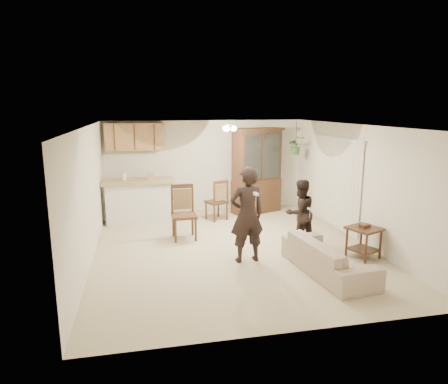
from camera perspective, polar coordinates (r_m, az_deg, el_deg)
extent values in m
plane|color=beige|center=(8.34, 1.10, -7.97)|extent=(6.50, 6.50, 0.00)
cube|color=white|center=(7.85, 1.18, 9.45)|extent=(5.50, 6.50, 0.02)
cube|color=silver|center=(11.15, -2.62, 3.75)|extent=(5.50, 0.02, 2.50)
cube|color=silver|center=(4.99, 9.59, -6.88)|extent=(5.50, 0.02, 2.50)
cube|color=silver|center=(7.87, -18.78, -0.38)|extent=(0.02, 6.50, 2.50)
cube|color=silver|center=(9.02, 18.43, 1.17)|extent=(0.02, 6.50, 2.50)
cube|color=silver|center=(10.26, -12.01, -1.49)|extent=(1.60, 0.55, 1.00)
cube|color=tan|center=(10.15, -12.14, 1.53)|extent=(1.75, 0.70, 0.08)
cube|color=#956541|center=(10.74, -12.66, 7.72)|extent=(1.50, 0.34, 0.70)
imported|color=#2B5F26|center=(10.88, 10.22, 6.55)|extent=(0.43, 0.37, 0.48)
cylinder|color=black|center=(10.85, 10.28, 8.26)|extent=(0.01, 0.01, 0.65)
imported|color=beige|center=(7.27, 14.64, -8.40)|extent=(0.94, 1.94, 0.73)
imported|color=black|center=(7.40, 3.29, -3.29)|extent=(0.70, 0.50, 1.80)
imported|color=black|center=(8.46, 10.79, -3.11)|extent=(0.75, 0.65, 1.35)
cube|color=#362213|center=(11.04, 4.63, -0.58)|extent=(1.45, 1.01, 0.90)
cube|color=#362213|center=(10.85, 4.73, 5.22)|extent=(1.43, 0.95, 1.35)
cube|color=#B2C0C3|center=(10.85, 4.73, 5.22)|extent=(1.09, 0.46, 1.18)
cube|color=#362213|center=(10.79, 4.80, 8.90)|extent=(1.57, 1.07, 0.07)
cube|color=#362213|center=(8.10, 19.43, -4.95)|extent=(0.72, 0.72, 0.04)
cube|color=#362213|center=(8.22, 19.23, -7.74)|extent=(0.61, 0.61, 0.03)
cube|color=#362213|center=(8.08, 19.46, -4.58)|extent=(0.23, 0.20, 0.07)
cube|color=#362213|center=(8.78, -5.73, -3.40)|extent=(0.54, 0.54, 0.06)
cube|color=olive|center=(8.70, -5.78, -1.36)|extent=(0.39, 0.06, 0.46)
cube|color=#362213|center=(8.63, -5.82, 0.56)|extent=(0.48, 0.06, 0.09)
cube|color=#362213|center=(10.84, -8.74, -1.05)|extent=(0.60, 0.60, 0.05)
cube|color=olive|center=(10.78, -8.78, 0.29)|extent=(0.27, 0.22, 0.37)
cube|color=#362213|center=(10.74, -8.82, 1.55)|extent=(0.33, 0.26, 0.07)
cube|color=#362213|center=(10.24, -1.10, -1.44)|extent=(0.62, 0.62, 0.05)
cube|color=olive|center=(10.18, -1.10, 0.12)|extent=(0.33, 0.18, 0.41)
cube|color=#362213|center=(10.12, -1.11, 1.59)|extent=(0.41, 0.21, 0.08)
cube|color=white|center=(6.91, 4.60, -0.28)|extent=(0.06, 0.16, 0.05)
cube|color=white|center=(8.15, 12.17, -2.38)|extent=(0.06, 0.13, 0.04)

